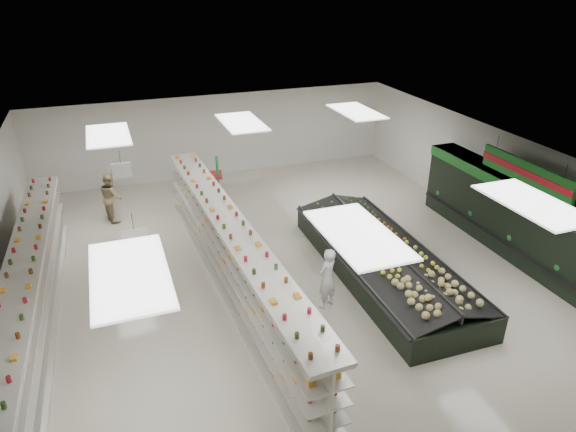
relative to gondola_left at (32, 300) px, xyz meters
name	(u,v)px	position (x,y,z in m)	size (l,w,h in m)	color
floor	(285,272)	(6.13, 0.46, -0.84)	(16.00, 16.00, 0.00)	beige
ceiling	(284,162)	(6.13, 0.46, 2.36)	(14.00, 16.00, 0.02)	white
wall_back	(216,135)	(6.13, 8.46, 0.76)	(14.00, 0.02, 3.20)	white
wall_right	(502,185)	(13.13, 0.46, 0.76)	(0.02, 16.00, 3.20)	white
produce_wall_case	(524,219)	(12.66, -1.04, 0.41)	(0.93, 8.00, 2.20)	black
aisle_sign_near	(135,239)	(2.33, -1.54, 1.92)	(0.52, 0.06, 0.75)	white
aisle_sign_far	(122,170)	(2.33, 2.46, 1.92)	(0.52, 0.06, 0.75)	white
hortifruti_banner	(526,172)	(12.37, -1.04, 1.81)	(0.12, 3.20, 0.95)	#1C6C22
gondola_left	(32,300)	(0.00, 0.00, 0.00)	(0.96, 10.51, 1.82)	silver
gondola_center	(232,259)	(4.63, 0.17, 0.05)	(1.35, 11.11, 1.92)	silver
produce_island	(383,259)	(8.58, -0.53, -0.37)	(2.61, 6.92, 1.03)	black
soda_endcap	(207,177)	(5.27, 6.48, -0.15)	(1.24, 0.96, 1.42)	red
shopper_main	(327,278)	(6.57, -1.35, -0.04)	(0.58, 0.38, 1.59)	white
shopper_background	(111,197)	(1.93, 5.46, -0.02)	(0.80, 0.49, 1.64)	#94835B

